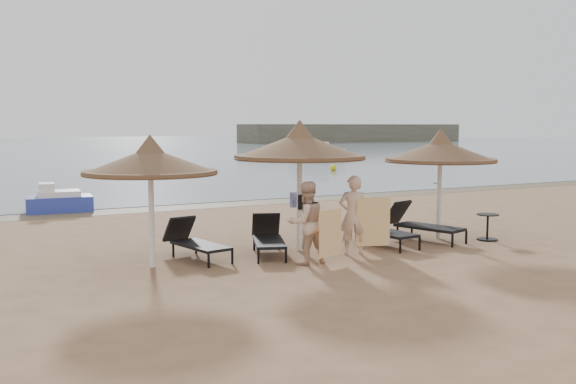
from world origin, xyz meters
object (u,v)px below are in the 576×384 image
palapa_left (150,162)px  lounger_far_left (194,241)px  palapa_center (300,147)px  lounger_near_right (378,228)px  person_left (306,216)px  palapa_right (440,151)px  pedal_boat (58,201)px  side_table (487,228)px  lounger_near_left (268,237)px  lounger_far_right (420,223)px  person_right (353,209)px

palapa_left → lounger_far_left: size_ratio=1.36×
palapa_center → lounger_near_right: 2.77m
palapa_left → person_left: (2.82, -1.15, -1.11)m
palapa_right → pedal_boat: (-7.48, 9.61, -1.80)m
lounger_far_left → side_table: lounger_far_left is taller
lounger_far_left → lounger_near_left: lounger_far_left is taller
lounger_near_left → lounger_near_right: lounger_near_right is taller
palapa_center → palapa_right: (3.76, -0.28, -0.16)m
lounger_far_left → person_left: 2.47m
lounger_far_right → lounger_near_left: bearing=160.8°
lounger_near_right → person_left: 2.79m
lounger_far_left → lounger_far_right: lounger_far_right is taller
lounger_far_left → person_left: size_ratio=1.00×
person_right → person_left: bearing=37.2°
palapa_right → side_table: palapa_right is taller
palapa_left → side_table: 8.28m
person_right → lounger_far_right: bearing=-139.3°
pedal_boat → lounger_far_left: bearing=-76.4°
lounger_near_left → lounger_near_right: (2.75, -0.24, 0.02)m
palapa_center → lounger_far_right: 3.77m
lounger_far_right → side_table: size_ratio=3.34×
lounger_near_left → side_table: 5.53m
palapa_right → lounger_near_right: bearing=178.5°
lounger_near_left → person_right: bearing=-9.4°
lounger_near_right → person_left: size_ratio=1.03×
lounger_far_left → person_left: person_left is taller
palapa_center → lounger_far_left: 3.06m
lounger_near_right → person_right: person_right is taller
person_left → pedal_boat: bearing=-73.8°
person_left → lounger_near_left: bearing=-80.5°
palapa_left → pedal_boat: bearing=92.1°
lounger_near_right → pedal_boat: 11.13m
palapa_center → person_right: bearing=-49.7°
lounger_far_right → pedal_boat: size_ratio=1.01×
palapa_right → person_right: 3.25m
lounger_near_right → lounger_far_right: 1.27m
side_table → lounger_near_right: bearing=163.9°
person_left → pedal_boat: 11.07m
lounger_far_right → side_table: lounger_far_right is taller
lounger_far_left → lounger_near_right: (4.33, -0.56, 0.02)m
lounger_near_left → person_right: person_right is taller
palapa_left → lounger_near_left: bearing=2.6°
lounger_far_right → side_table: 1.64m
palapa_right → side_table: 2.18m
palapa_center → lounger_near_right: size_ratio=1.46×
lounger_near_left → lounger_near_right: bearing=16.6°
palapa_left → palapa_center: 3.38m
lounger_far_left → person_right: size_ratio=0.98×
lounger_far_left → palapa_center: bearing=-18.9°
lounger_near_left → person_right: (1.57, -0.95, 0.62)m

